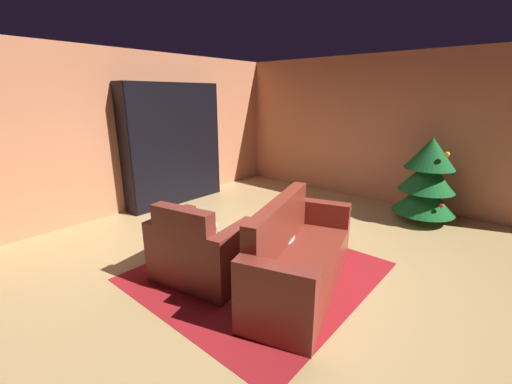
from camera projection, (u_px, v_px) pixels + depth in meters
name	position (u px, v px, depth m)	size (l,w,h in m)	color
ground_plane	(275.00, 257.00, 4.29)	(7.79, 7.79, 0.00)	tan
wall_back	(381.00, 130.00, 6.28)	(6.31, 0.06, 2.76)	#CF7C54
wall_left	(136.00, 132.00, 5.84)	(0.06, 6.61, 2.76)	#CF7C54
area_rug	(259.00, 271.00, 3.93)	(2.38, 2.53, 0.01)	maroon
bookshelf_unit	(178.00, 144.00, 6.26)	(0.36, 1.97, 2.24)	black
armchair_red	(200.00, 253.00, 3.69)	(1.15, 0.92, 0.93)	maroon
couch_red	(298.00, 259.00, 3.54)	(1.25, 2.06, 0.97)	maroon
coffee_table	(266.00, 238.00, 3.91)	(0.69, 0.69, 0.43)	black
book_stack_on_table	(268.00, 232.00, 3.88)	(0.23, 0.17, 0.08)	#4A8854
bottle_on_table	(266.00, 222.00, 4.05)	(0.08, 0.08, 0.23)	brown
decorated_tree	(427.00, 179.00, 5.30)	(0.96, 0.96, 1.39)	brown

